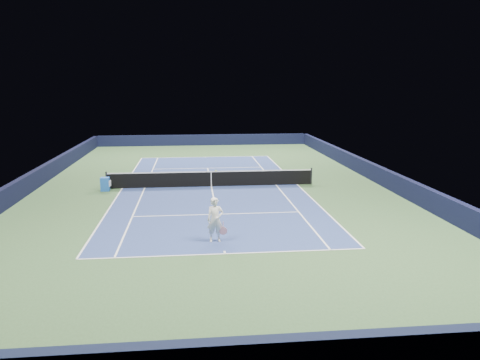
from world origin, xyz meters
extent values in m
plane|color=#32512C|center=(0.00, 0.00, 0.00)|extent=(40.00, 40.00, 0.00)
cube|color=black|center=(0.00, 19.82, 0.55)|extent=(22.00, 0.35, 1.10)
cube|color=black|center=(10.82, 0.00, 0.55)|extent=(0.35, 40.00, 1.10)
cube|color=black|center=(-10.82, 0.00, 0.55)|extent=(0.35, 40.00, 1.10)
cube|color=navy|center=(0.00, 0.00, 0.00)|extent=(10.97, 23.77, 0.01)
cube|color=white|center=(0.00, 11.88, 0.01)|extent=(10.97, 0.08, 0.00)
cube|color=white|center=(0.00, -11.88, 0.01)|extent=(10.97, 0.08, 0.00)
cube|color=white|center=(5.49, 0.00, 0.01)|extent=(0.08, 23.77, 0.00)
cube|color=white|center=(-5.49, 0.00, 0.01)|extent=(0.08, 23.77, 0.00)
cube|color=white|center=(4.12, 0.00, 0.01)|extent=(0.08, 23.77, 0.00)
cube|color=white|center=(-4.12, 0.00, 0.01)|extent=(0.08, 23.77, 0.00)
cube|color=white|center=(0.00, 6.40, 0.01)|extent=(8.23, 0.08, 0.00)
cube|color=white|center=(0.00, -6.40, 0.01)|extent=(8.23, 0.08, 0.00)
cube|color=white|center=(0.00, 0.00, 0.01)|extent=(0.08, 12.80, 0.00)
cube|color=white|center=(0.00, 11.73, 0.01)|extent=(0.08, 0.30, 0.00)
cube|color=white|center=(0.00, -11.73, 0.01)|extent=(0.08, 0.30, 0.00)
cylinder|color=black|center=(-6.40, 0.00, 0.54)|extent=(0.10, 0.10, 1.07)
cylinder|color=black|center=(6.40, 0.00, 0.54)|extent=(0.10, 0.10, 1.07)
cube|color=black|center=(0.00, 0.00, 0.46)|extent=(12.80, 0.03, 0.91)
cube|color=white|center=(0.00, 0.00, 0.94)|extent=(12.80, 0.04, 0.06)
cube|color=white|center=(0.00, 0.00, 0.46)|extent=(0.05, 0.04, 0.91)
cube|color=blue|center=(-6.40, -0.55, 0.41)|extent=(0.51, 0.46, 0.82)
cube|color=white|center=(-6.11, -0.55, 0.45)|extent=(0.07, 0.36, 0.36)
imported|color=white|center=(-0.29, -10.41, 0.93)|extent=(0.72, 0.51, 1.84)
cylinder|color=pink|center=(0.03, -10.46, 0.70)|extent=(0.03, 0.03, 0.30)
cylinder|color=black|center=(0.03, -10.46, 0.46)|extent=(0.30, 0.02, 0.30)
cylinder|color=#D0869C|center=(0.03, -10.46, 0.46)|extent=(0.33, 0.03, 0.33)
sphere|color=#C7DD2E|center=(-0.19, -9.41, 2.76)|extent=(0.07, 0.07, 0.07)
camera|label=1|loc=(-1.17, -28.65, 6.37)|focal=35.00mm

